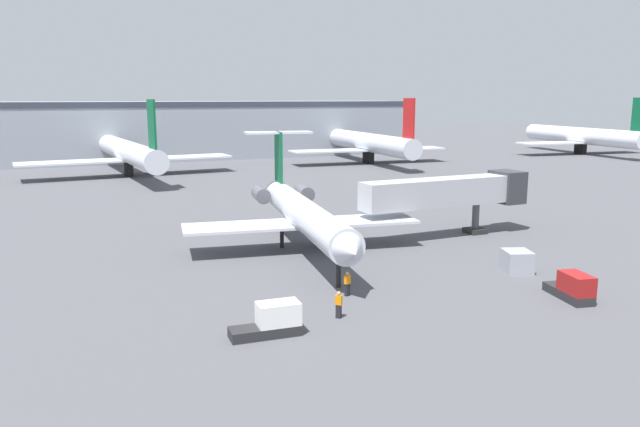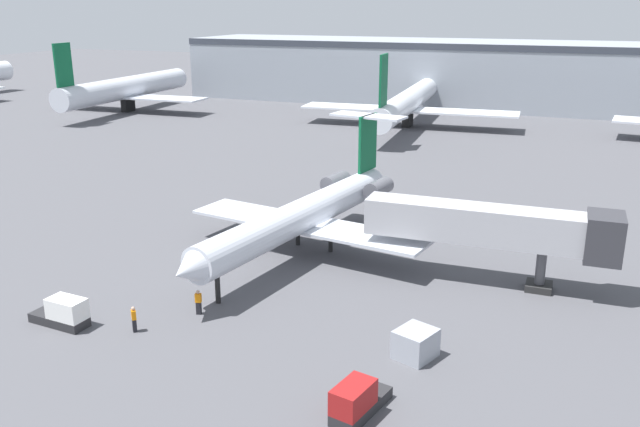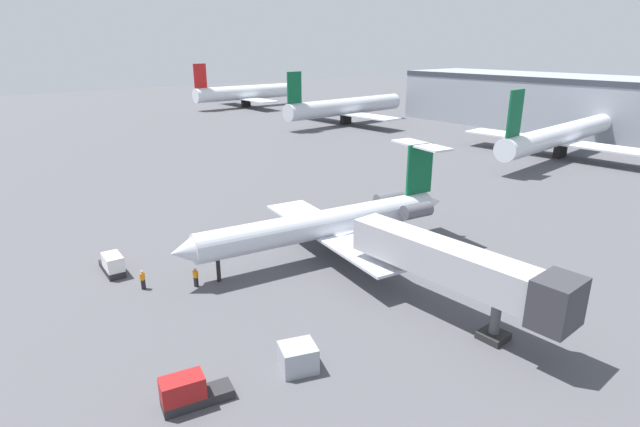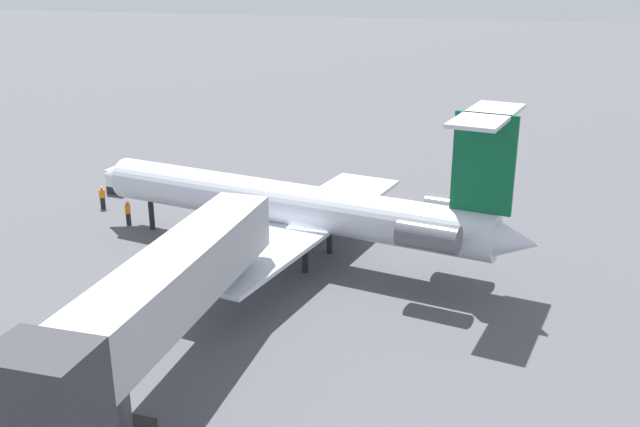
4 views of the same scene
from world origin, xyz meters
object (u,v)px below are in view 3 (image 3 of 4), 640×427
jet_bridge (465,269)px  parked_airliner_west_end (245,93)px  regional_jet (332,221)px  ground_crew_loader (196,277)px  cargo_container_uld (298,358)px  parked_airliner_west_mid (345,107)px  ground_crew_marshaller (143,280)px  parked_airliner_centre (562,135)px  baggage_tug_lead (189,392)px  baggage_tug_trailing (113,265)px

jet_bridge → parked_airliner_west_end: (-123.08, 56.98, 0.14)m
regional_jet → parked_airliner_west_end: 121.29m
ground_crew_loader → cargo_container_uld: cargo_container_uld is taller
ground_crew_loader → parked_airliner_west_mid: size_ratio=0.05×
ground_crew_marshaller → ground_crew_loader: 4.32m
regional_jet → parked_airliner_centre: size_ratio=0.68×
regional_jet → baggage_tug_lead: (11.10, -20.15, -2.60)m
parked_airliner_centre → ground_crew_marshaller: bearing=-88.0°
ground_crew_marshaller → parked_airliner_west_mid: size_ratio=0.05×
jet_bridge → cargo_container_uld: (-3.14, -12.47, -3.50)m
jet_bridge → ground_crew_marshaller: 25.82m
parked_airliner_west_mid → parked_airliner_centre: 53.49m
ground_crew_loader → baggage_tug_trailing: 8.37m
cargo_container_uld → parked_airliner_west_end: (-119.94, 69.45, 3.64)m
regional_jet → parked_airliner_west_end: (-107.57, 56.02, 1.05)m
jet_bridge → baggage_tug_trailing: size_ratio=4.34×
baggage_tug_lead → parked_airliner_west_mid: 105.10m
ground_crew_loader → baggage_tug_lead: bearing=-27.6°
cargo_container_uld → parked_airliner_west_end: bearing=149.9°
regional_jet → cargo_container_uld: 18.44m
parked_airliner_west_end → parked_airliner_west_mid: size_ratio=0.93×
baggage_tug_trailing → cargo_container_uld: bearing=11.4°
parked_airliner_centre → parked_airliner_west_end: bearing=-177.7°
ground_crew_loader → cargo_container_uld: bearing=-0.8°
regional_jet → baggage_tug_lead: bearing=-61.1°
ground_crew_loader → ground_crew_marshaller: bearing=-123.7°
jet_bridge → baggage_tug_lead: (-4.41, -19.19, -3.51)m
baggage_tug_trailing → parked_airliner_west_mid: 90.50m
parked_airliner_west_end → parked_airliner_west_mid: (46.94, 0.58, -0.17)m
parked_airliner_west_end → parked_airliner_west_mid: parked_airliner_west_end is taller
ground_crew_marshaller → parked_airliner_centre: bearing=92.0°
baggage_tug_trailing → cargo_container_uld: 21.99m
ground_crew_marshaller → parked_airliner_west_end: (-103.01, 72.84, 3.63)m
regional_jet → parked_airliner_centre: 60.42m
regional_jet → ground_crew_loader: 13.64m
jet_bridge → ground_crew_marshaller: bearing=-141.7°
ground_crew_loader → parked_airliner_west_end: parked_airliner_west_end is taller
jet_bridge → ground_crew_loader: (-17.67, -12.26, -3.49)m
baggage_tug_trailing → parked_airliner_west_end: parked_airliner_west_end is taller
ground_crew_marshaller → baggage_tug_trailing: (-4.63, -0.96, -0.02)m
regional_jet → parked_airliner_west_end: bearing=152.5°
ground_crew_loader → jet_bridge: bearing=34.8°
ground_crew_marshaller → parked_airliner_centre: (-2.69, 76.80, 3.25)m
jet_bridge → parked_airliner_centre: size_ratio=0.42×
parked_airliner_west_end → parked_airliner_centre: parked_airliner_west_end is taller
parked_airliner_west_end → jet_bridge: bearing=-24.8°
regional_jet → parked_airliner_west_mid: bearing=137.0°
jet_bridge → ground_crew_loader: bearing=-145.2°
baggage_tug_trailing → ground_crew_marshaller: bearing=11.7°
ground_crew_marshaller → parked_airliner_centre: 76.91m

